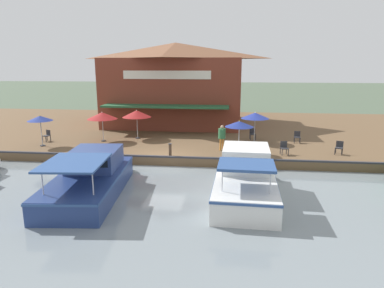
% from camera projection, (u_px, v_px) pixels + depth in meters
% --- Properties ---
extents(ground_plane, '(220.00, 220.00, 0.00)m').
position_uv_depth(ground_plane, '(163.00, 167.00, 21.40)').
color(ground_plane, '#4C5B47').
extents(quay_deck, '(22.00, 56.00, 0.60)m').
position_uv_depth(quay_deck, '(186.00, 130.00, 31.98)').
color(quay_deck, brown).
rests_on(quay_deck, ground).
extents(quay_edge_fender, '(0.20, 50.40, 0.10)m').
position_uv_depth(quay_edge_fender, '(164.00, 157.00, 21.35)').
color(quay_edge_fender, '#2D2D33').
rests_on(quay_edge_fender, quay_deck).
extents(waterfront_restaurant, '(11.63, 13.02, 7.73)m').
position_uv_depth(waterfront_restaurant, '(176.00, 83.00, 33.43)').
color(waterfront_restaurant, brown).
rests_on(waterfront_restaurant, quay_deck).
extents(patio_umbrella_mid_patio_left, '(2.05, 2.05, 2.27)m').
position_uv_depth(patio_umbrella_mid_patio_left, '(255.00, 116.00, 25.09)').
color(patio_umbrella_mid_patio_left, '#B7B7B7').
rests_on(patio_umbrella_mid_patio_left, quay_deck).
extents(patio_umbrella_far_corner, '(1.72, 1.72, 2.21)m').
position_uv_depth(patio_umbrella_far_corner, '(40.00, 118.00, 23.96)').
color(patio_umbrella_far_corner, '#B7B7B7').
rests_on(patio_umbrella_far_corner, quay_deck).
extents(patio_umbrella_by_entrance, '(1.84, 1.84, 2.19)m').
position_uv_depth(patio_umbrella_by_entrance, '(239.00, 124.00, 21.83)').
color(patio_umbrella_by_entrance, '#B7B7B7').
rests_on(patio_umbrella_by_entrance, quay_deck).
extents(patio_umbrella_near_quay_edge, '(2.24, 2.24, 2.25)m').
position_uv_depth(patio_umbrella_near_quay_edge, '(137.00, 114.00, 26.50)').
color(patio_umbrella_near_quay_edge, '#B7B7B7').
rests_on(patio_umbrella_near_quay_edge, quay_deck).
extents(patio_umbrella_back_row, '(2.23, 2.23, 2.25)m').
position_uv_depth(patio_umbrella_back_row, '(102.00, 116.00, 25.51)').
color(patio_umbrella_back_row, '#B7B7B7').
rests_on(patio_umbrella_back_row, quay_deck).
extents(cafe_chair_back_row_seat, '(0.58, 0.58, 0.85)m').
position_uv_depth(cafe_chair_back_row_seat, '(47.00, 135.00, 25.84)').
color(cafe_chair_back_row_seat, '#2D2D33').
rests_on(cafe_chair_back_row_seat, quay_deck).
extents(cafe_chair_under_first_umbrella, '(0.49, 0.49, 0.85)m').
position_uv_depth(cafe_chair_under_first_umbrella, '(253.00, 133.00, 26.45)').
color(cafe_chair_under_first_umbrella, '#2D2D33').
rests_on(cafe_chair_under_first_umbrella, quay_deck).
extents(cafe_chair_mid_patio, '(0.51, 0.51, 0.85)m').
position_uv_depth(cafe_chair_mid_patio, '(284.00, 147.00, 21.96)').
color(cafe_chair_mid_patio, '#2D2D33').
rests_on(cafe_chair_mid_patio, quay_deck).
extents(cafe_chair_far_corner_seat, '(0.48, 0.48, 0.85)m').
position_uv_depth(cafe_chair_far_corner_seat, '(297.00, 136.00, 25.34)').
color(cafe_chair_far_corner_seat, '#2D2D33').
rests_on(cafe_chair_far_corner_seat, quay_deck).
extents(cafe_chair_beside_entrance, '(0.58, 0.58, 0.85)m').
position_uv_depth(cafe_chair_beside_entrance, '(339.00, 147.00, 22.05)').
color(cafe_chair_beside_entrance, '#2D2D33').
rests_on(cafe_chair_beside_entrance, quay_deck).
extents(person_mid_patio, '(0.49, 0.49, 1.72)m').
position_uv_depth(person_mid_patio, '(222.00, 135.00, 22.90)').
color(person_mid_patio, orange).
rests_on(person_mid_patio, quay_deck).
extents(motorboat_far_downstream, '(7.46, 3.00, 2.27)m').
position_uv_depth(motorboat_far_downstream, '(245.00, 177.00, 16.71)').
color(motorboat_far_downstream, white).
rests_on(motorboat_far_downstream, river_water).
extents(motorboat_second_along, '(8.40, 3.65, 2.16)m').
position_uv_depth(motorboat_second_along, '(94.00, 175.00, 17.21)').
color(motorboat_second_along, navy).
rests_on(motorboat_second_along, river_water).
extents(mooring_post, '(0.22, 0.22, 0.84)m').
position_uv_depth(mooring_post, '(170.00, 150.00, 21.47)').
color(mooring_post, '#473323').
rests_on(mooring_post, quay_deck).
extents(tree_behind_restaurant, '(3.82, 3.63, 6.87)m').
position_uv_depth(tree_behind_restaurant, '(204.00, 72.00, 35.90)').
color(tree_behind_restaurant, brown).
rests_on(tree_behind_restaurant, quay_deck).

